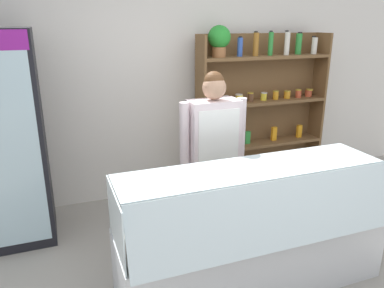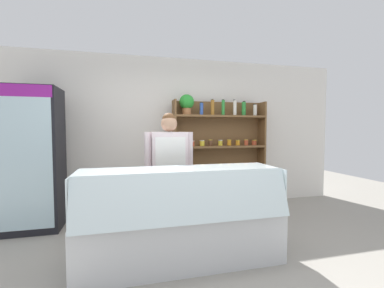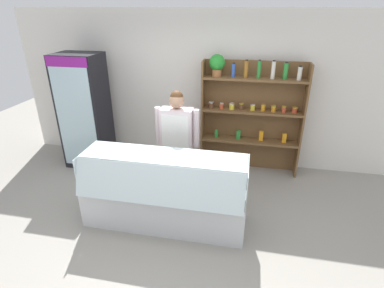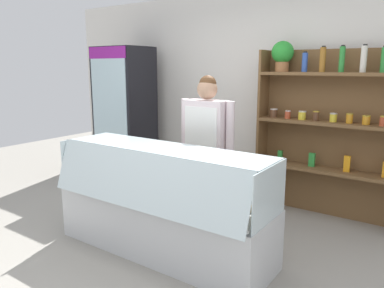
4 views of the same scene
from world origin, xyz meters
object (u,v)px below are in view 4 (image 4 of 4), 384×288
(shelving_unit, at_px, (328,121))
(shop_clerk, at_px, (207,138))
(deli_display_case, at_px, (162,220))
(drinks_fridge, at_px, (125,116))

(shelving_unit, bearing_deg, shop_clerk, -136.22)
(deli_display_case, bearing_deg, shop_clerk, 89.92)
(deli_display_case, distance_m, shop_clerk, 1.02)
(shop_clerk, bearing_deg, deli_display_case, -90.08)
(drinks_fridge, height_order, shop_clerk, drinks_fridge)
(drinks_fridge, bearing_deg, shop_clerk, -19.06)
(shop_clerk, bearing_deg, drinks_fridge, 160.94)
(deli_display_case, bearing_deg, shelving_unit, 59.93)
(deli_display_case, bearing_deg, drinks_fridge, 142.62)
(drinks_fridge, xyz_separation_m, shelving_unit, (2.85, 0.32, 0.13))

